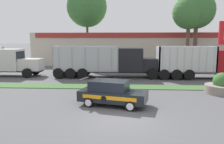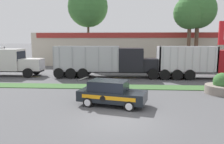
% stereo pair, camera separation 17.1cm
% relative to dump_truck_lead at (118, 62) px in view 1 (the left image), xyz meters
% --- Properties ---
extents(ground_plane, '(600.00, 600.00, 0.00)m').
position_rel_dump_truck_lead_xyz_m(ground_plane, '(0.59, -13.43, -1.69)').
color(ground_plane, '#515154').
extents(grass_verge, '(120.00, 1.94, 0.06)m').
position_rel_dump_truck_lead_xyz_m(grass_verge, '(0.59, -5.37, -1.66)').
color(grass_verge, '#3D6633').
rests_on(grass_verge, ground_plane).
extents(centre_line_2, '(2.40, 0.14, 0.01)m').
position_rel_dump_truck_lead_xyz_m(centre_line_2, '(-10.06, -0.40, -1.68)').
color(centre_line_2, yellow).
rests_on(centre_line_2, ground_plane).
extents(centre_line_3, '(2.40, 0.14, 0.01)m').
position_rel_dump_truck_lead_xyz_m(centre_line_3, '(-4.66, -0.40, -1.68)').
color(centre_line_3, yellow).
rests_on(centre_line_3, ground_plane).
extents(centre_line_4, '(2.40, 0.14, 0.01)m').
position_rel_dump_truck_lead_xyz_m(centre_line_4, '(0.74, -0.40, -1.68)').
color(centre_line_4, yellow).
rests_on(centre_line_4, ground_plane).
extents(centre_line_5, '(2.40, 0.14, 0.01)m').
position_rel_dump_truck_lead_xyz_m(centre_line_5, '(6.14, -0.40, -1.68)').
color(centre_line_5, yellow).
rests_on(centre_line_5, ground_plane).
extents(centre_line_6, '(2.40, 0.14, 0.01)m').
position_rel_dump_truck_lead_xyz_m(centre_line_6, '(11.54, -0.40, -1.68)').
color(centre_line_6, yellow).
rests_on(centre_line_6, ground_plane).
extents(dump_truck_lead, '(12.04, 2.79, 3.56)m').
position_rel_dump_truck_lead_xyz_m(dump_truck_lead, '(0.00, 0.00, 0.00)').
color(dump_truck_lead, black).
rests_on(dump_truck_lead, ground_plane).
extents(dump_truck_mid, '(11.37, 2.74, 3.53)m').
position_rel_dump_truck_lead_xyz_m(dump_truck_mid, '(10.93, -0.21, -0.03)').
color(dump_truck_mid, black).
rests_on(dump_truck_mid, ground_plane).
extents(dump_truck_trail, '(11.92, 2.68, 3.41)m').
position_rel_dump_truck_lead_xyz_m(dump_truck_trail, '(-13.78, 0.15, -0.05)').
color(dump_truck_trail, black).
rests_on(dump_truck_trail, ground_plane).
extents(rally_car, '(4.59, 2.80, 1.64)m').
position_rel_dump_truck_lead_xyz_m(rally_car, '(-0.03, -10.90, -0.87)').
color(rally_car, black).
rests_on(rally_car, ground_plane).
extents(stone_planter, '(2.55, 2.55, 1.65)m').
position_rel_dump_truck_lead_xyz_m(stone_planter, '(8.45, -7.23, -1.11)').
color(stone_planter, gray).
rests_on(stone_planter, ground_plane).
extents(store_building_backdrop, '(37.28, 12.10, 5.43)m').
position_rel_dump_truck_lead_xyz_m(store_building_backdrop, '(3.97, 16.67, 1.03)').
color(store_building_backdrop, '#BCB29E').
rests_on(store_building_backdrop, ground_plane).
extents(tree_behind_left, '(4.72, 4.72, 11.65)m').
position_rel_dump_truck_lead_xyz_m(tree_behind_left, '(10.00, 8.23, 6.84)').
color(tree_behind_left, brown).
rests_on(tree_behind_left, ground_plane).
extents(tree_behind_centre, '(5.20, 5.20, 12.36)m').
position_rel_dump_truck_lead_xyz_m(tree_behind_centre, '(11.17, 8.53, 7.24)').
color(tree_behind_centre, brown).
rests_on(tree_behind_centre, ground_plane).
extents(tree_behind_right, '(6.61, 6.61, 14.59)m').
position_rel_dump_truck_lead_xyz_m(tree_behind_right, '(-5.47, 12.32, 8.61)').
color(tree_behind_right, brown).
rests_on(tree_behind_right, ground_plane).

